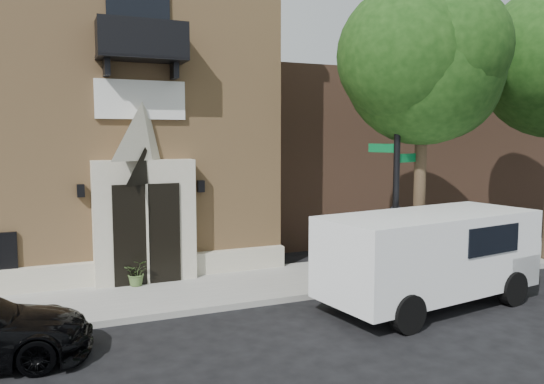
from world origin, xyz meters
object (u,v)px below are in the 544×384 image
Objects in this scene: street_sign at (397,162)px; cargo_van at (435,253)px; fire_hydrant at (426,262)px; pedestrian_near at (394,235)px; dumpster at (431,249)px.

cargo_van is at bearing -110.66° from street_sign.
cargo_van reaches higher than fire_hydrant.
street_sign reaches higher than pedestrian_near.
pedestrian_near reaches higher than dumpster.
fire_hydrant is (1.02, -0.04, -2.75)m from street_sign.
street_sign reaches higher than cargo_van.
dumpster is at bearing 44.12° from cargo_van.
dumpster is 1.36m from pedestrian_near.
street_sign is 3.51× the size of pedestrian_near.
cargo_van is 2.42m from dumpster.
pedestrian_near is (-0.29, 1.32, 0.21)m from dumpster.
pedestrian_near is (0.07, 1.56, 0.49)m from fire_hydrant.
fire_hydrant is (1.10, 1.64, -0.67)m from cargo_van.
dumpster reaches higher than fire_hydrant.
cargo_van reaches higher than pedestrian_near.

